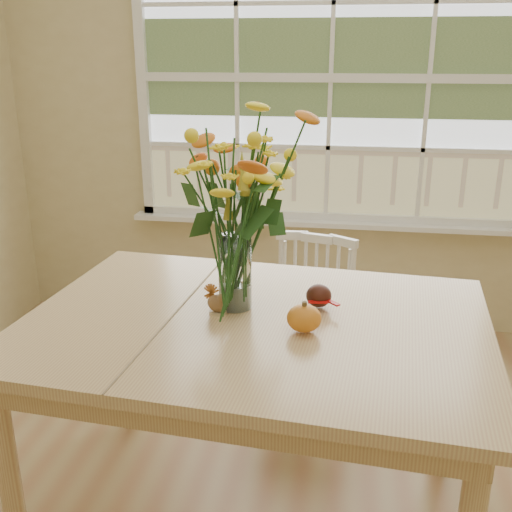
# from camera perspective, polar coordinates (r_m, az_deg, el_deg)

# --- Properties ---
(wall_back) EXTENTS (4.00, 0.02, 2.70)m
(wall_back) POSITION_cam_1_polar(r_m,az_deg,el_deg) (3.67, 7.03, 13.39)
(wall_back) COLOR #C8B680
(wall_back) RESTS_ON floor
(window) EXTENTS (2.42, 0.12, 1.74)m
(window) POSITION_cam_1_polar(r_m,az_deg,el_deg) (3.61, 7.13, 16.19)
(window) COLOR silver
(window) RESTS_ON wall_back
(dining_table) EXTENTS (1.65, 1.24, 0.84)m
(dining_table) POSITION_cam_1_polar(r_m,az_deg,el_deg) (2.09, -0.09, -8.30)
(dining_table) COLOR tan
(dining_table) RESTS_ON floor
(windsor_chair) EXTENTS (0.48, 0.46, 0.86)m
(windsor_chair) POSITION_cam_1_polar(r_m,az_deg,el_deg) (2.91, 5.08, -5.81)
(windsor_chair) COLOR white
(windsor_chair) RESTS_ON floor
(flower_vase) EXTENTS (0.55, 0.55, 0.65)m
(flower_vase) POSITION_cam_1_polar(r_m,az_deg,el_deg) (2.02, -2.11, 5.41)
(flower_vase) COLOR white
(flower_vase) RESTS_ON dining_table
(pumpkin) EXTENTS (0.11, 0.11, 0.09)m
(pumpkin) POSITION_cam_1_polar(r_m,az_deg,el_deg) (1.95, 4.59, -6.05)
(pumpkin) COLOR orange
(pumpkin) RESTS_ON dining_table
(turkey_figurine) EXTENTS (0.09, 0.07, 0.09)m
(turkey_figurine) POSITION_cam_1_polar(r_m,az_deg,el_deg) (2.08, -3.66, -4.52)
(turkey_figurine) COLOR #CCB78C
(turkey_figurine) RESTS_ON dining_table
(dark_gourd) EXTENTS (0.13, 0.11, 0.08)m
(dark_gourd) POSITION_cam_1_polar(r_m,az_deg,el_deg) (2.13, 5.99, -3.89)
(dark_gourd) COLOR #38160F
(dark_gourd) RESTS_ON dining_table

